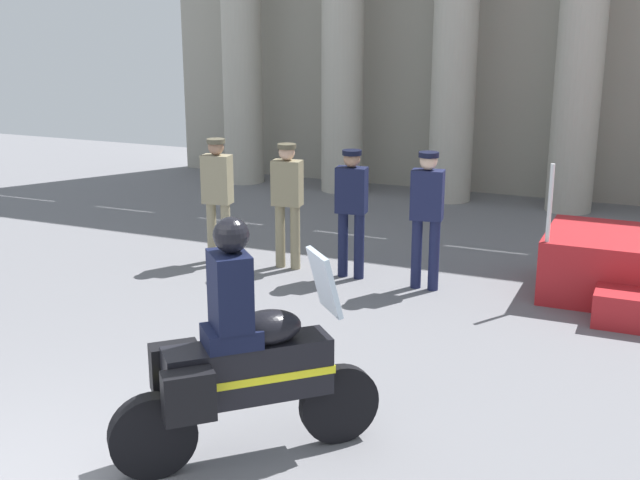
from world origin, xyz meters
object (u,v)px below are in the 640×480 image
officer_in_row_3 (427,209)px  officer_in_row_2 (351,203)px  officer_in_row_0 (217,191)px  officer_in_row_1 (287,196)px  motorcycle_with_rider (239,363)px

officer_in_row_3 → officer_in_row_2: bearing=-10.3°
officer_in_row_0 → officer_in_row_3: bearing=174.0°
officer_in_row_1 → officer_in_row_3: 1.91m
officer_in_row_0 → motorcycle_with_rider: motorcycle_with_rider is taller
officer_in_row_3 → officer_in_row_1: bearing=-9.8°
officer_in_row_0 → officer_in_row_2: size_ratio=1.03×
officer_in_row_1 → officer_in_row_3: officer_in_row_3 is taller
officer_in_row_2 → motorcycle_with_rider: motorcycle_with_rider is taller
motorcycle_with_rider → officer_in_row_2: bearing=57.1°
motorcycle_with_rider → officer_in_row_3: bearing=44.4°
officer_in_row_0 → officer_in_row_3: 2.87m
officer_in_row_3 → officer_in_row_0: bearing=-6.0°
officer_in_row_1 → officer_in_row_2: officer_in_row_1 is taller
officer_in_row_1 → motorcycle_with_rider: motorcycle_with_rider is taller
officer_in_row_0 → officer_in_row_2: officer_in_row_0 is taller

